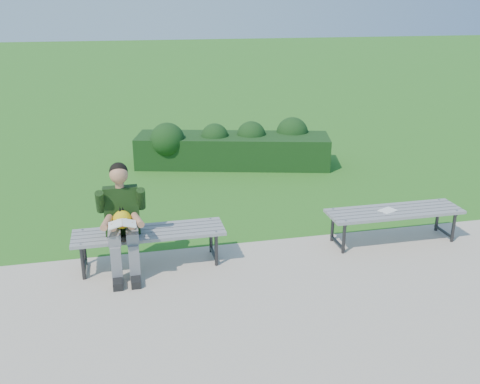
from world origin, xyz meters
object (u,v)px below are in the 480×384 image
at_px(seated_boy, 122,217).
at_px(hedge, 232,146).
at_px(bench_left, 149,235).
at_px(paper_sheet, 388,210).
at_px(bench_right, 394,214).

bearing_deg(seated_boy, hedge, 62.00).
bearing_deg(bench_left, seated_boy, -163.01).
bearing_deg(paper_sheet, hedge, 107.28).
distance_m(seated_boy, paper_sheet, 3.41).
relative_size(bench_right, seated_boy, 1.37).
relative_size(hedge, paper_sheet, 14.40).
bearing_deg(paper_sheet, seated_boy, -178.92).
bearing_deg(hedge, bench_right, -71.43).
height_order(bench_left, paper_sheet, bench_left).
bearing_deg(paper_sheet, bench_right, 0.00).
bearing_deg(bench_left, bench_right, -0.49).
distance_m(bench_left, seated_boy, 0.43).
bearing_deg(hedge, paper_sheet, -72.72).
bearing_deg(bench_right, paper_sheet, -180.00).
height_order(bench_left, seated_boy, seated_boy).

